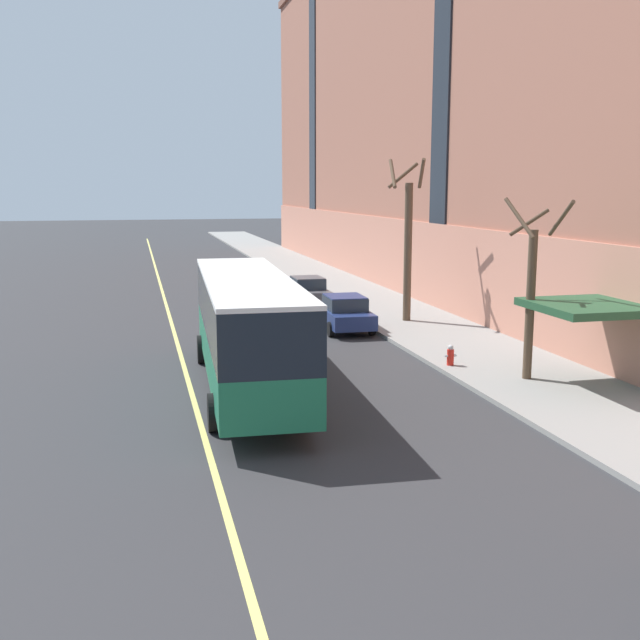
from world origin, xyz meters
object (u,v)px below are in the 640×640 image
at_px(parked_car_darkgray_2, 307,291).
at_px(fire_hydrant, 450,355).
at_px(parked_car_navy_0, 344,313).
at_px(street_tree_far_uptown, 407,241).
at_px(city_bus, 247,325).
at_px(street_tree_mid_block, 532,290).

relative_size(parked_car_darkgray_2, fire_hydrant, 5.97).
height_order(parked_car_navy_0, fire_hydrant, parked_car_navy_0).
distance_m(parked_car_darkgray_2, fire_hydrant, 15.05).
bearing_deg(parked_car_navy_0, street_tree_far_uptown, 15.82).
height_order(parked_car_darkgray_2, fire_hydrant, parked_car_darkgray_2).
xyz_separation_m(city_bus, parked_car_darkgray_2, (5.58, 16.14, -1.30)).
xyz_separation_m(parked_car_navy_0, parked_car_darkgray_2, (-0.03, 7.10, -0.00)).
height_order(street_tree_mid_block, street_tree_far_uptown, street_tree_far_uptown).
bearing_deg(fire_hydrant, parked_car_navy_0, 101.60).
bearing_deg(city_bus, fire_hydrant, 9.24).
xyz_separation_m(city_bus, street_tree_mid_block, (8.91, -1.09, 0.94)).
bearing_deg(street_tree_far_uptown, street_tree_mid_block, -89.75).
relative_size(street_tree_far_uptown, fire_hydrant, 10.21).
bearing_deg(city_bus, parked_car_darkgray_2, 70.94).
bearing_deg(fire_hydrant, street_tree_far_uptown, 79.47).
height_order(city_bus, parked_car_darkgray_2, city_bus).
bearing_deg(street_tree_far_uptown, city_bus, -131.64).
relative_size(street_tree_mid_block, fire_hydrant, 7.99).
bearing_deg(street_tree_far_uptown, parked_car_navy_0, -164.18).
relative_size(parked_car_navy_0, fire_hydrant, 6.37).
relative_size(city_bus, fire_hydrant, 16.95).
xyz_separation_m(parked_car_navy_0, street_tree_mid_block, (3.30, -10.13, 2.23)).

